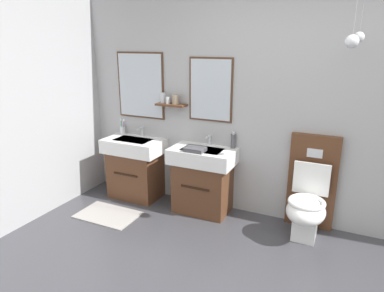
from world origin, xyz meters
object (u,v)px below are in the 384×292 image
at_px(vanity_sink_left, 136,166).
at_px(soap_dispenser, 233,141).
at_px(toilet, 309,199).
at_px(toothbrush_cup, 123,129).
at_px(folded_hand_towel, 195,149).
at_px(vanity_sink_right, 203,178).

bearing_deg(vanity_sink_left, soap_dispenser, 7.73).
distance_m(vanity_sink_left, toilet, 2.07).
distance_m(vanity_sink_left, soap_dispenser, 1.29).
height_order(toothbrush_cup, soap_dispenser, toothbrush_cup).
xyz_separation_m(vanity_sink_left, toothbrush_cup, (-0.28, 0.15, 0.41)).
bearing_deg(folded_hand_towel, toilet, 5.98).
distance_m(vanity_sink_right, soap_dispenser, 0.55).
distance_m(toothbrush_cup, soap_dispenser, 1.49).
height_order(vanity_sink_left, toothbrush_cup, toothbrush_cup).
xyz_separation_m(toothbrush_cup, soap_dispenser, (1.49, 0.01, 0.03)).
bearing_deg(toothbrush_cup, soap_dispenser, 0.38).
bearing_deg(toilet, folded_hand_towel, -174.02).
xyz_separation_m(vanity_sink_right, toothbrush_cup, (-1.20, 0.15, 0.41)).
relative_size(vanity_sink_right, folded_hand_towel, 3.42).
height_order(toilet, soap_dispenser, toilet).
height_order(toilet, toothbrush_cup, toilet).
bearing_deg(vanity_sink_right, toothbrush_cup, 172.68).
distance_m(vanity_sink_left, folded_hand_towel, 0.96).
xyz_separation_m(vanity_sink_right, soap_dispenser, (0.29, 0.16, 0.43)).
bearing_deg(folded_hand_towel, vanity_sink_left, 171.40).
bearing_deg(soap_dispenser, folded_hand_towel, -138.07).
bearing_deg(toothbrush_cup, folded_hand_towel, -13.91).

